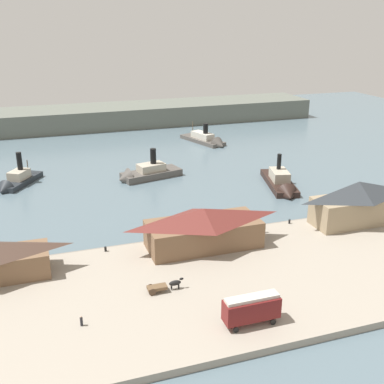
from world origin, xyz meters
name	(u,v)px	position (x,y,z in m)	size (l,w,h in m)	color
ground_plane	(183,233)	(0.00, 0.00, 0.00)	(320.00, 320.00, 0.00)	slate
quay_promenade	(222,283)	(0.00, -22.00, 0.60)	(110.00, 36.00, 1.20)	#9E9384
seawall_edge	(188,238)	(0.00, -3.60, 0.50)	(110.00, 0.80, 1.00)	gray
ferry_shed_east_terminal	(204,227)	(1.26, -9.15, 5.10)	(21.75, 9.46, 7.68)	brown
ferry_shed_customs_shed	(357,202)	(35.41, -9.11, 5.91)	(19.01, 7.59, 9.27)	#998466
street_tram	(251,308)	(-0.65, -34.41, 3.79)	(8.17, 2.73, 4.47)	maroon
horse_cart	(163,286)	(-10.22, -22.19, 2.12)	(5.96, 1.60, 1.87)	brown
pedestrian_walking_east	(81,321)	(-23.60, -27.26, 1.92)	(0.39, 0.39, 1.59)	#232328
pedestrian_near_east_shed	(264,229)	(15.07, -7.39, 1.96)	(0.41, 0.41, 1.66)	#3D4C42
mooring_post_west	(106,249)	(-16.85, -5.47, 1.65)	(0.44, 0.44, 0.90)	black
mooring_post_east	(289,221)	(22.12, -5.06, 1.65)	(0.44, 0.44, 0.90)	black
ferry_approaching_west	(16,181)	(-33.40, 42.19, 1.34)	(12.91, 16.60, 10.22)	#23282D
ferry_moored_east	(282,184)	(32.72, 17.76, 1.31)	(10.95, 22.50, 10.25)	black
ferry_departing_north	(208,140)	(30.94, 68.85, 1.18)	(12.22, 21.76, 9.10)	#514C47
ferry_moored_west	(145,174)	(0.60, 37.39, 1.47)	(19.03, 10.01, 10.14)	#514C47
far_headland	(103,116)	(0.00, 110.00, 4.00)	(180.00, 24.00, 8.00)	#60665B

